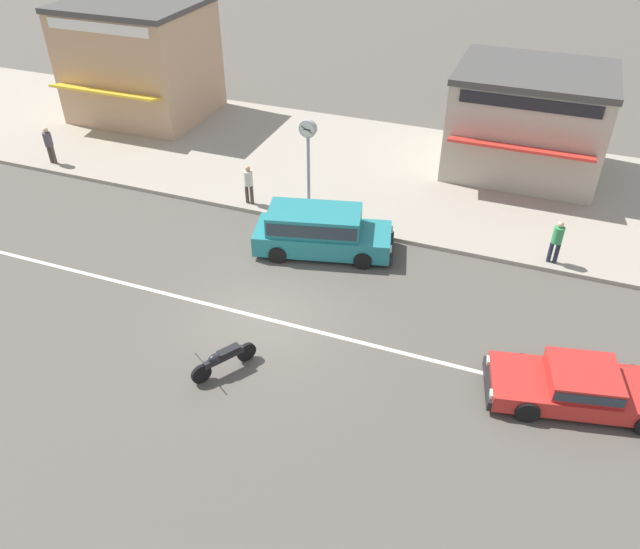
{
  "coord_description": "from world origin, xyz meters",
  "views": [
    {
      "loc": [
        6.64,
        -12.7,
        11.89
      ],
      "look_at": [
        1.22,
        1.63,
        0.8
      ],
      "focal_mm": 35.0,
      "sensor_mm": 36.0,
      "label": 1
    }
  ],
  "objects_px": {
    "minivan_teal_3": "(319,230)",
    "motorcycle_1": "(223,359)",
    "street_clock": "(308,144)",
    "shopfront_corner_warung": "(528,121)",
    "pedestrian_far_end": "(557,239)",
    "shopfront_mid_block": "(140,60)",
    "pedestrian_mid_kerb": "(248,182)",
    "sedan_red_1": "(581,386)",
    "pedestrian_near_clock": "(49,143)"
  },
  "relations": [
    {
      "from": "street_clock",
      "to": "shopfront_corner_warung",
      "type": "height_order",
      "value": "shopfront_corner_warung"
    },
    {
      "from": "pedestrian_mid_kerb",
      "to": "sedan_red_1",
      "type": "bearing_deg",
      "value": -26.54
    },
    {
      "from": "sedan_red_1",
      "to": "motorcycle_1",
      "type": "bearing_deg",
      "value": -166.04
    },
    {
      "from": "minivan_teal_3",
      "to": "shopfront_corner_warung",
      "type": "distance_m",
      "value": 10.44
    },
    {
      "from": "sedan_red_1",
      "to": "minivan_teal_3",
      "type": "relative_size",
      "value": 0.98
    },
    {
      "from": "motorcycle_1",
      "to": "pedestrian_far_end",
      "type": "height_order",
      "value": "pedestrian_far_end"
    },
    {
      "from": "sedan_red_1",
      "to": "street_clock",
      "type": "relative_size",
      "value": 1.39
    },
    {
      "from": "street_clock",
      "to": "pedestrian_mid_kerb",
      "type": "distance_m",
      "value": 2.86
    },
    {
      "from": "minivan_teal_3",
      "to": "street_clock",
      "type": "xyz_separation_m",
      "value": [
        -1.31,
        2.34,
        1.89
      ]
    },
    {
      "from": "pedestrian_mid_kerb",
      "to": "shopfront_corner_warung",
      "type": "bearing_deg",
      "value": 35.89
    },
    {
      "from": "pedestrian_far_end",
      "to": "minivan_teal_3",
      "type": "bearing_deg",
      "value": -165.82
    },
    {
      "from": "sedan_red_1",
      "to": "pedestrian_mid_kerb",
      "type": "bearing_deg",
      "value": 153.46
    },
    {
      "from": "motorcycle_1",
      "to": "pedestrian_mid_kerb",
      "type": "height_order",
      "value": "pedestrian_mid_kerb"
    },
    {
      "from": "minivan_teal_3",
      "to": "shopfront_corner_warung",
      "type": "bearing_deg",
      "value": 56.61
    },
    {
      "from": "pedestrian_near_clock",
      "to": "street_clock",
      "type": "bearing_deg",
      "value": 1.16
    },
    {
      "from": "pedestrian_near_clock",
      "to": "motorcycle_1",
      "type": "bearing_deg",
      "value": -33.73
    },
    {
      "from": "minivan_teal_3",
      "to": "pedestrian_near_clock",
      "type": "bearing_deg",
      "value": 170.77
    },
    {
      "from": "shopfront_corner_warung",
      "to": "shopfront_mid_block",
      "type": "relative_size",
      "value": 0.97
    },
    {
      "from": "motorcycle_1",
      "to": "pedestrian_far_end",
      "type": "bearing_deg",
      "value": 46.46
    },
    {
      "from": "sedan_red_1",
      "to": "pedestrian_mid_kerb",
      "type": "xyz_separation_m",
      "value": [
        -12.12,
        6.05,
        0.51
      ]
    },
    {
      "from": "minivan_teal_3",
      "to": "motorcycle_1",
      "type": "distance_m",
      "value": 6.34
    },
    {
      "from": "motorcycle_1",
      "to": "sedan_red_1",
      "type": "bearing_deg",
      "value": 13.96
    },
    {
      "from": "street_clock",
      "to": "pedestrian_far_end",
      "type": "height_order",
      "value": "street_clock"
    },
    {
      "from": "pedestrian_near_clock",
      "to": "pedestrian_mid_kerb",
      "type": "xyz_separation_m",
      "value": [
        9.37,
        -0.17,
        -0.02
      ]
    },
    {
      "from": "pedestrian_near_clock",
      "to": "minivan_teal_3",
      "type": "bearing_deg",
      "value": -9.23
    },
    {
      "from": "shopfront_corner_warung",
      "to": "sedan_red_1",
      "type": "bearing_deg",
      "value": -77.38
    },
    {
      "from": "pedestrian_far_end",
      "to": "shopfront_mid_block",
      "type": "height_order",
      "value": "shopfront_mid_block"
    },
    {
      "from": "minivan_teal_3",
      "to": "street_clock",
      "type": "height_order",
      "value": "street_clock"
    },
    {
      "from": "minivan_teal_3",
      "to": "motorcycle_1",
      "type": "height_order",
      "value": "minivan_teal_3"
    },
    {
      "from": "shopfront_corner_warung",
      "to": "motorcycle_1",
      "type": "bearing_deg",
      "value": -111.88
    },
    {
      "from": "street_clock",
      "to": "pedestrian_near_clock",
      "type": "height_order",
      "value": "street_clock"
    },
    {
      "from": "motorcycle_1",
      "to": "shopfront_corner_warung",
      "type": "distance_m",
      "value": 16.22
    },
    {
      "from": "minivan_teal_3",
      "to": "motorcycle_1",
      "type": "relative_size",
      "value": 2.93
    },
    {
      "from": "pedestrian_far_end",
      "to": "shopfront_corner_warung",
      "type": "distance_m",
      "value": 7.08
    },
    {
      "from": "street_clock",
      "to": "shopfront_corner_warung",
      "type": "bearing_deg",
      "value": 41.99
    },
    {
      "from": "pedestrian_mid_kerb",
      "to": "shopfront_mid_block",
      "type": "xyz_separation_m",
      "value": [
        -8.74,
        6.45,
        1.75
      ]
    },
    {
      "from": "sedan_red_1",
      "to": "pedestrian_far_end",
      "type": "bearing_deg",
      "value": 100.02
    },
    {
      "from": "pedestrian_mid_kerb",
      "to": "shopfront_mid_block",
      "type": "bearing_deg",
      "value": 143.58
    },
    {
      "from": "sedan_red_1",
      "to": "street_clock",
      "type": "bearing_deg",
      "value": 146.77
    },
    {
      "from": "motorcycle_1",
      "to": "pedestrian_near_clock",
      "type": "height_order",
      "value": "pedestrian_near_clock"
    },
    {
      "from": "sedan_red_1",
      "to": "motorcycle_1",
      "type": "xyz_separation_m",
      "value": [
        -8.87,
        -2.2,
        -0.11
      ]
    },
    {
      "from": "pedestrian_near_clock",
      "to": "pedestrian_far_end",
      "type": "distance_m",
      "value": 20.43
    },
    {
      "from": "minivan_teal_3",
      "to": "shopfront_mid_block",
      "type": "relative_size",
      "value": 0.8
    },
    {
      "from": "pedestrian_near_clock",
      "to": "pedestrian_far_end",
      "type": "height_order",
      "value": "pedestrian_near_clock"
    },
    {
      "from": "shopfront_mid_block",
      "to": "pedestrian_far_end",
      "type": "bearing_deg",
      "value": -18.15
    },
    {
      "from": "shopfront_mid_block",
      "to": "street_clock",
      "type": "bearing_deg",
      "value": -28.78
    },
    {
      "from": "sedan_red_1",
      "to": "pedestrian_far_end",
      "type": "relative_size",
      "value": 3.14
    },
    {
      "from": "pedestrian_far_end",
      "to": "shopfront_corner_warung",
      "type": "bearing_deg",
      "value": 104.89
    },
    {
      "from": "street_clock",
      "to": "pedestrian_far_end",
      "type": "bearing_deg",
      "value": -2.9
    },
    {
      "from": "street_clock",
      "to": "shopfront_corner_warung",
      "type": "distance_m",
      "value": 9.43
    }
  ]
}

